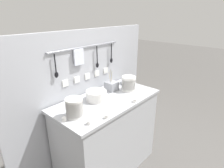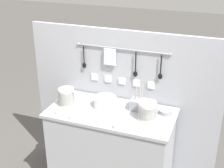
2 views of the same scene
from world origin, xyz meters
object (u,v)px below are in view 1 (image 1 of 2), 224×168
Objects in this scene: steel_mixing_bowl at (125,82)px; bowl_stack_short_front at (129,83)px; bowl_stack_wide_centre at (74,108)px; cutlery_caddy at (112,86)px; cup_beside_plates at (106,116)px; cup_by_caddy at (117,84)px; cup_centre at (89,122)px; plate_stack at (96,95)px; cup_edge_far at (134,101)px; cup_back_left at (64,119)px.

bowl_stack_short_front is at bearing -129.87° from steel_mixing_bowl.
bowl_stack_wide_centre reaches higher than bowl_stack_short_front.
cup_beside_plates is at bearing -142.10° from cutlery_caddy.
cutlery_caddy is at bearing -160.70° from cup_by_caddy.
bowl_stack_wide_centre is 4.69× the size of cup_centre.
bowl_stack_wide_centre is 0.81× the size of plate_stack.
bowl_stack_short_front is at bearing 20.67° from cup_beside_plates.
bowl_stack_wide_centre is at bearing -165.16° from cup_by_caddy.
steel_mixing_bowl is (0.95, 0.18, -0.07)m from bowl_stack_wide_centre.
cup_beside_plates is (-0.79, -0.41, -0.00)m from steel_mixing_bowl.
cup_by_caddy and cup_edge_far have the same top height.
cutlery_caddy reaches higher than bowl_stack_short_front.
bowl_stack_short_front is 0.22m from cup_by_caddy.
bowl_stack_wide_centre is 4.69× the size of cup_by_caddy.
steel_mixing_bowl is 3.33× the size of cup_edge_far.
cup_centre is at bearing -60.49° from cup_back_left.
bowl_stack_wide_centre is 0.13m from cup_back_left.
bowl_stack_wide_centre is 0.38m from plate_stack.
cutlery_caddy reaches higher than steel_mixing_bowl.
steel_mixing_bowl is at bearing 21.06° from cup_centre.
bowl_stack_short_front reaches higher than plate_stack.
cup_centre is (-0.60, 0.04, 0.00)m from cup_edge_far.
steel_mixing_bowl is 1.02m from cup_centre.
cup_edge_far is (-0.22, -0.24, -0.07)m from bowl_stack_short_front.
cup_by_caddy is 0.94m from cup_centre.
cutlery_caddy is at bearing 11.28° from plate_stack.
cup_edge_far is at bearing -131.82° from bowl_stack_short_front.
cup_back_left is at bearing -167.21° from cup_by_caddy.
cutlery_caddy is at bearing -177.41° from steel_mixing_bowl.
plate_stack is 0.59m from steel_mixing_bowl.
steel_mixing_bowl is at bearing 27.52° from cup_beside_plates.
bowl_stack_short_front is at bearing -98.47° from cup_by_caddy.
cup_back_left is at bearing -179.65° from bowl_stack_short_front.
cup_edge_far is 0.60m from cup_centre.
plate_stack is at bearing -172.76° from steel_mixing_bowl.
cup_edge_far is 1.00× the size of cup_beside_plates.
steel_mixing_bowl is 0.12m from cup_by_caddy.
cup_by_caddy is (-0.11, 0.05, -0.00)m from steel_mixing_bowl.
cup_by_caddy is at bearing 14.18° from plate_stack.
steel_mixing_bowl is (0.59, 0.07, -0.03)m from plate_stack.
cup_centre is at bearing -158.94° from steel_mixing_bowl.
cup_by_caddy is at bearing 12.79° from cup_back_left.
cup_beside_plates is (-0.43, 0.00, 0.00)m from cup_edge_far.
cup_back_left is at bearing 176.49° from bowl_stack_wide_centre.
bowl_stack_short_front is at bearing 13.92° from cup_centre.
cutlery_caddy is at bearing 37.90° from cup_beside_plates.
bowl_stack_wide_centre is 0.68× the size of cutlery_caddy.
bowl_stack_wide_centre is 0.70m from cutlery_caddy.
steel_mixing_bowl reaches higher than cup_edge_far.
bowl_stack_short_front is 0.46m from plate_stack.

